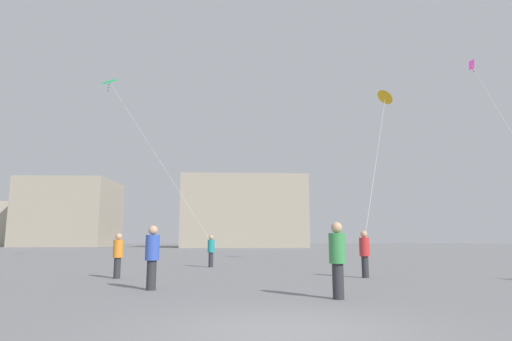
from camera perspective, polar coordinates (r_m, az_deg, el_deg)
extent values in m
plane|color=slate|center=(7.13, 3.65, -20.72)|extent=(300.00, 300.00, 0.00)
cylinder|color=#2D2D33|center=(22.65, -6.08, -11.85)|extent=(0.25, 0.25, 0.75)
cylinder|color=teal|center=(22.63, -6.05, -10.06)|extent=(0.36, 0.36, 0.65)
sphere|color=tan|center=(22.62, -6.03, -8.92)|extent=(0.25, 0.25, 0.25)
cylinder|color=#2D2D33|center=(10.79, 10.98, -14.40)|extent=(0.28, 0.28, 0.84)
cylinder|color=#388C47|center=(10.75, 10.85, -10.22)|extent=(0.40, 0.40, 0.73)
sphere|color=tan|center=(10.75, 10.76, -7.53)|extent=(0.28, 0.28, 0.28)
cylinder|color=#2D2D33|center=(16.89, 14.46, -12.44)|extent=(0.26, 0.26, 0.80)
cylinder|color=red|center=(16.86, 14.36, -9.91)|extent=(0.38, 0.38, 0.69)
sphere|color=tan|center=(16.86, 14.29, -8.29)|extent=(0.26, 0.26, 0.26)
cylinder|color=#2D2D33|center=(12.82, -13.88, -13.49)|extent=(0.27, 0.27, 0.83)
cylinder|color=#3351B7|center=(12.78, -13.75, -10.02)|extent=(0.40, 0.40, 0.72)
sphere|color=tan|center=(12.79, -13.66, -7.80)|extent=(0.27, 0.27, 0.27)
cylinder|color=#2D2D33|center=(16.89, -18.15, -12.35)|extent=(0.25, 0.25, 0.75)
cylinder|color=orange|center=(16.86, -18.03, -9.96)|extent=(0.36, 0.36, 0.65)
sphere|color=tan|center=(16.86, -17.96, -8.44)|extent=(0.25, 0.25, 0.25)
cone|color=yellow|center=(29.05, 17.01, 9.48)|extent=(1.20, 1.34, 0.88)
sphere|color=yellow|center=(29.07, 17.25, 9.05)|extent=(0.10, 0.10, 0.10)
sphere|color=yellow|center=(29.09, 17.49, 8.61)|extent=(0.10, 0.10, 0.10)
sphere|color=yellow|center=(29.11, 17.73, 8.18)|extent=(0.10, 0.10, 0.10)
cylinder|color=silver|center=(22.66, 16.03, 2.58)|extent=(4.51, 9.85, 9.26)
pyramid|color=#D12899|center=(35.92, 26.91, 12.53)|extent=(0.93, 0.97, 0.60)
sphere|color=#D12899|center=(35.71, 27.04, 12.28)|extent=(0.10, 0.10, 0.10)
sphere|color=#D12899|center=(35.51, 27.13, 12.05)|extent=(0.10, 0.10, 0.10)
sphere|color=#D12899|center=(35.32, 27.23, 11.81)|extent=(0.10, 0.10, 0.10)
cylinder|color=silver|center=(26.37, 30.39, 5.85)|extent=(5.59, 15.27, 12.84)
pyramid|color=green|center=(35.83, -19.13, 11.27)|extent=(1.41, 1.13, 0.57)
sphere|color=green|center=(35.89, -19.16, 10.84)|extent=(0.10, 0.10, 0.10)
sphere|color=green|center=(35.95, -19.22, 10.45)|extent=(0.10, 0.10, 0.10)
sphere|color=green|center=(36.01, -19.28, 10.07)|extent=(0.10, 0.10, 0.10)
cylinder|color=silver|center=(28.60, -14.04, 3.25)|extent=(8.97, 9.38, 12.36)
cube|color=#B2A893|center=(112.51, -30.42, -6.33)|extent=(21.46, 19.12, 9.38)
cube|color=#A39984|center=(96.24, -23.63, -5.31)|extent=(17.18, 16.28, 13.51)
cube|color=#A39984|center=(79.50, -1.60, -5.64)|extent=(22.63, 13.81, 12.86)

